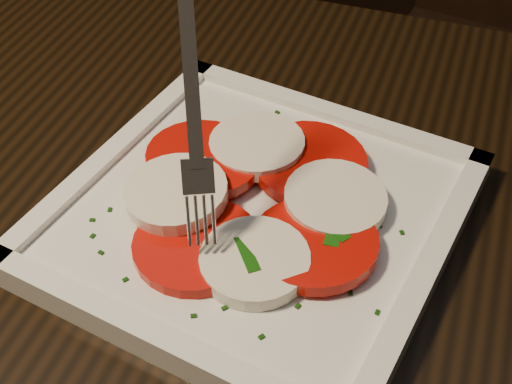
# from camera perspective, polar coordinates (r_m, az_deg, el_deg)

# --- Properties ---
(plate) EXTENTS (0.26, 0.26, 0.01)m
(plate) POSITION_cam_1_polar(r_m,az_deg,el_deg) (0.47, 0.00, -1.97)
(plate) COLOR white
(plate) RESTS_ON table
(caprese_salad) EXTENTS (0.19, 0.20, 0.02)m
(caprese_salad) POSITION_cam_1_polar(r_m,az_deg,el_deg) (0.46, 0.01, -0.57)
(caprese_salad) COLOR red
(caprese_salad) RESTS_ON plate
(fork) EXTENTS (0.07, 0.09, 0.15)m
(fork) POSITION_cam_1_polar(r_m,az_deg,el_deg) (0.41, -5.14, 8.15)
(fork) COLOR white
(fork) RESTS_ON caprese_salad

